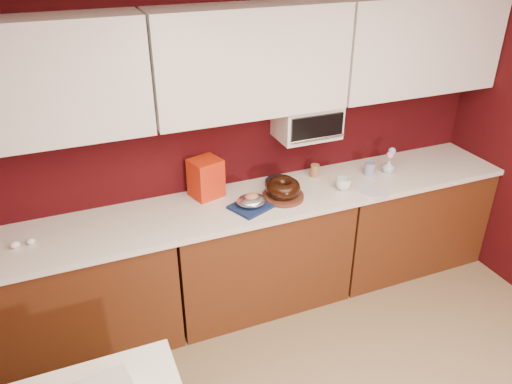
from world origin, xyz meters
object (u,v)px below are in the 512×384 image
object	(u,v)px
pandoro_box	(206,178)
coffee_mug	(343,183)
toaster_oven	(307,120)
foil_ham_nest	(252,201)
blue_jar	(370,169)
flower_vase	(389,165)
bundt_cake	(283,188)

from	to	relation	value
pandoro_box	coffee_mug	size ratio (longest dim) A/B	2.60
pandoro_box	coffee_mug	world-z (taller)	pandoro_box
toaster_oven	coffee_mug	world-z (taller)	toaster_oven
foil_ham_nest	toaster_oven	bearing A→B (deg)	25.57
coffee_mug	blue_jar	xyz separation A→B (m)	(0.32, 0.14, -0.00)
flower_vase	toaster_oven	bearing A→B (deg)	167.43
foil_ham_nest	flower_vase	bearing A→B (deg)	5.16
toaster_oven	foil_ham_nest	xyz separation A→B (m)	(-0.54, -0.26, -0.42)
coffee_mug	foil_ham_nest	bearing A→B (deg)	179.48
pandoro_box	blue_jar	world-z (taller)	pandoro_box
blue_jar	flower_vase	size ratio (longest dim) A/B	0.84
bundt_cake	pandoro_box	size ratio (longest dim) A/B	0.88
toaster_oven	flower_vase	world-z (taller)	toaster_oven
pandoro_box	coffee_mug	distance (m)	1.01
foil_ham_nest	flower_vase	world-z (taller)	flower_vase
bundt_cake	pandoro_box	xyz separation A→B (m)	(-0.49, 0.25, 0.06)
bundt_cake	pandoro_box	world-z (taller)	pandoro_box
toaster_oven	foil_ham_nest	size ratio (longest dim) A/B	2.16
bundt_cake	foil_ham_nest	world-z (taller)	bundt_cake
foil_ham_nest	coffee_mug	distance (m)	0.73
pandoro_box	coffee_mug	xyz separation A→B (m)	(0.96, -0.29, -0.09)
toaster_oven	pandoro_box	size ratio (longest dim) A/B	1.59
blue_jar	pandoro_box	bearing A→B (deg)	172.98
toaster_oven	bundt_cake	world-z (taller)	toaster_oven
blue_jar	bundt_cake	bearing A→B (deg)	-173.60
pandoro_box	flower_vase	xyz separation A→B (m)	(1.44, -0.18, -0.08)
toaster_oven	flower_vase	size ratio (longest dim) A/B	3.78
bundt_cake	foil_ham_nest	distance (m)	0.26
bundt_cake	foil_ham_nest	size ratio (longest dim) A/B	1.19
foil_ham_nest	bundt_cake	bearing A→B (deg)	9.02
bundt_cake	flower_vase	world-z (taller)	bundt_cake
pandoro_box	flower_vase	size ratio (longest dim) A/B	2.37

